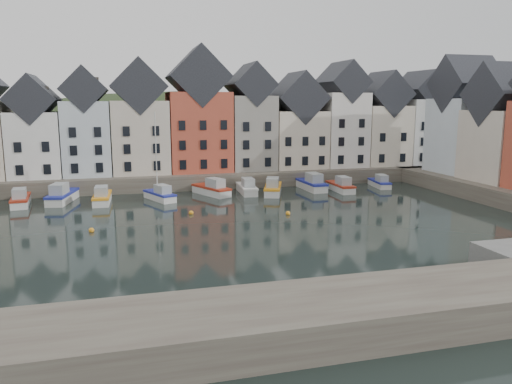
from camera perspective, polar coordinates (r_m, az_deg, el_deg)
name	(u,v)px	position (r m, az deg, el deg)	size (l,w,h in m)	color
ground	(245,230)	(47.35, -1.27, -4.34)	(260.00, 260.00, 0.00)	black
far_quay	(197,175)	(76.08, -6.74, 1.93)	(90.00, 16.00, 2.00)	#4D433B
near_wall	(152,337)	(25.02, -11.79, -15.89)	(50.00, 6.00, 2.00)	#4D433B
hillside	(180,248)	(105.41, -8.63, -6.33)	(153.60, 70.40, 64.00)	#273319
far_terrace	(220,123)	(73.92, -4.15, 7.86)	(72.37, 8.16, 17.78)	#EFE0C8
right_terrace	(507,126)	(70.58, 26.77, 6.72)	(8.30, 24.25, 16.36)	silver
mooring_buoys	(195,218)	(51.67, -7.02, -3.00)	(20.50, 5.50, 0.50)	orange
boat_a	(20,200)	(64.30, -25.32, -0.80)	(2.45, 6.24, 2.34)	silver
boat_b	(62,196)	(64.32, -21.31, -0.43)	(3.48, 7.17, 2.64)	silver
boat_c	(102,197)	(62.27, -17.19, -0.59)	(2.17, 6.25, 2.37)	silver
boat_d	(160,195)	(62.34, -10.89, -0.30)	(3.81, 5.98, 10.96)	silver
boat_e	(212,189)	(64.99, -5.04, 0.30)	(4.48, 6.74, 2.49)	silver
boat_f	(247,188)	(65.84, -1.03, 0.44)	(2.26, 6.26, 2.36)	silver
boat_g	(273,188)	(65.35, 1.94, 0.40)	(4.17, 6.88, 2.53)	silver
boat_h	(311,184)	(69.00, 6.36, 0.90)	(2.38, 6.98, 2.65)	silver
boat_i	(341,186)	(68.34, 9.68, 0.65)	(1.98, 6.09, 2.33)	silver
boat_j	(380,183)	(72.93, 13.97, 1.02)	(2.41, 5.54, 2.06)	silver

